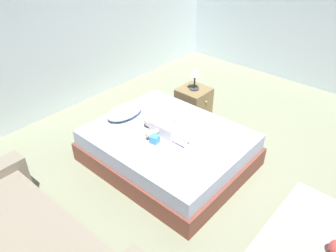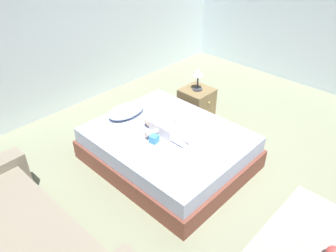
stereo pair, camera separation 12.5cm
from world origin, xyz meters
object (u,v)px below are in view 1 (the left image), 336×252
object	(u,v)px
baby	(163,128)
bed	(168,148)
toy_block	(155,139)
pillow	(125,112)
lamp	(195,74)
nightstand	(193,103)
toothbrush	(171,123)

from	to	relation	value
baby	bed	bearing A→B (deg)	-60.67
toy_block	pillow	bearing A→B (deg)	76.59
lamp	toy_block	world-z (taller)	lamp
baby	nightstand	size ratio (longest dim) A/B	1.44
bed	nightstand	size ratio (longest dim) A/B	4.02
toy_block	nightstand	bearing A→B (deg)	18.75
nightstand	lamp	bearing A→B (deg)	90.00
pillow	baby	bearing A→B (deg)	-85.89
nightstand	lamp	distance (m)	0.47
bed	baby	xyz separation A→B (m)	(-0.03, 0.06, 0.29)
pillow	baby	size ratio (longest dim) A/B	0.78
bed	baby	world-z (taller)	baby
toothbrush	toy_block	xyz separation A→B (m)	(-0.42, -0.11, 0.04)
bed	toy_block	distance (m)	0.35
bed	toothbrush	bearing A→B (deg)	29.66
pillow	nightstand	size ratio (longest dim) A/B	1.12
bed	lamp	bearing A→B (deg)	22.06
bed	toy_block	world-z (taller)	toy_block
pillow	toy_block	size ratio (longest dim) A/B	5.20
pillow	lamp	world-z (taller)	lamp
nightstand	lamp	size ratio (longest dim) A/B	1.36
lamp	baby	bearing A→B (deg)	-161.13
baby	toothbrush	bearing A→B (deg)	12.47
nightstand	toy_block	world-z (taller)	toy_block
pillow	nightstand	xyz separation A→B (m)	(1.14, -0.23, -0.27)
baby	lamp	size ratio (longest dim) A/B	1.96
pillow	toothbrush	bearing A→B (deg)	-65.28
bed	lamp	world-z (taller)	lamp
baby	lamp	world-z (taller)	lamp
nightstand	toothbrush	bearing A→B (deg)	-159.64
pillow	toy_block	distance (m)	0.69
lamp	nightstand	bearing A→B (deg)	-90.00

